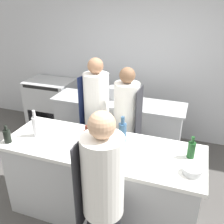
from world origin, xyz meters
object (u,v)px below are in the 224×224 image
Objects in this scene: bottle_vinegar at (101,130)px; stockpot at (116,93)px; bottle_cooking_oil at (191,149)px; bowl_prep_small at (192,171)px; bottle_water at (36,126)px; oven_range at (52,104)px; chef_at_prep_near at (103,203)px; bowl_mixing_large at (103,149)px; bottle_sauce at (7,136)px; bottle_wine at (87,138)px; bottle_olive_oil at (123,132)px; chef_at_stove at (126,127)px; chef_at_pass_far at (97,117)px.

bottle_vinegar is 1.22m from stockpot.
bowl_prep_small is at bearing -83.06° from bottle_cooking_oil.
oven_range is at bearing 118.49° from bottle_water.
bottle_vinegar is (-0.34, 0.83, 0.18)m from chef_at_prep_near.
bottle_vinegar is 1.09× the size of bowl_mixing_large.
bottle_sauce is 0.95× the size of bowl_mixing_large.
bowl_mixing_large is at bearing -17.11° from bottle_wine.
bowl_prep_small is (0.76, -0.32, -0.09)m from bottle_olive_oil.
chef_at_prep_near is 1.02m from bottle_cooking_oil.
bottle_sauce is 0.31m from bottle_water.
stockpot is (-0.16, 1.41, -0.00)m from bottle_wine.
bottle_sauce is at bearing -112.91° from stockpot.
oven_range is at bearing 136.75° from bottle_vinegar.
bottle_water is (-0.97, -0.21, 0.01)m from bottle_olive_oil.
chef_at_stove is at bearing 73.18° from bottle_wine.
oven_range is 2.98× the size of bottle_water.
bowl_mixing_large is at bearing -115.03° from bottle_olive_oil.
bottle_olive_oil is 0.73m from bottle_cooking_oil.
chef_at_pass_far reaches higher than bowl_mixing_large.
bottle_cooking_oil reaches higher than bowl_prep_small.
bottle_olive_oil is 0.39m from bottle_wine.
bottle_sauce reaches higher than oven_range.
chef_at_stove is at bearing 101.60° from bottle_olive_oil.
bottle_cooking_oil is (1.06, 0.15, -0.00)m from bottle_wine.
oven_range is 2.39m from bottle_vinegar.
chef_at_pass_far is at bearing -35.30° from oven_range.
bottle_olive_oil reaches higher than bottle_vinegar.
bowl_mixing_large reaches higher than oven_range.
chef_at_pass_far is 1.47m from bottle_cooking_oil.
chef_at_stove is 7.98× the size of bottle_sauce.
chef_at_stove is 0.58m from bottle_olive_oil.
bowl_prep_small is at bearing -50.64° from stockpot.
bottle_vinegar is (0.32, -0.62, 0.18)m from chef_at_pass_far.
chef_at_pass_far is 5.61× the size of bottle_olive_oil.
bowl_mixing_large is (-0.02, -0.79, 0.15)m from chef_at_stove.
bottle_olive_oil is at bearing -39.35° from oven_range.
bowl_prep_small is 1.97m from stockpot.
bottle_olive_oil is at bearing 4.93° from chef_at_prep_near.
stockpot is at bearing 101.28° from bottle_vinegar.
bottle_wine reaches higher than bottle_cooking_oil.
chef_at_pass_far reaches higher than stockpot.
oven_range is 3.19m from bottle_cooking_oil.
chef_at_pass_far reaches higher than chef_at_prep_near.
bottle_water reaches higher than bottle_cooking_oil.
stockpot is at bearing 103.82° from bowl_mixing_large.
bottle_wine is (-0.22, -0.73, 0.21)m from chef_at_stove.
chef_at_stove is at bearing -60.66° from stockpot.
bottle_water is 1.73m from bowl_prep_small.
bottle_wine is 0.64m from bottle_water.
chef_at_stove is at bearing -88.92° from chef_at_pass_far.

